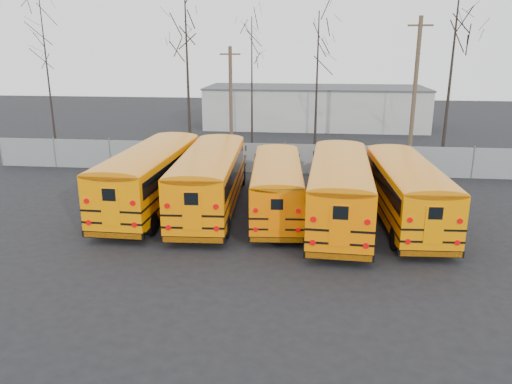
# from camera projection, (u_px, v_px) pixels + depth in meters

# --- Properties ---
(ground) EXTENTS (120.00, 120.00, 0.00)m
(ground) POSITION_uv_depth(u_px,v_px,m) (269.00, 241.00, 21.82)
(ground) COLOR black
(ground) RESTS_ON ground
(fence) EXTENTS (40.00, 0.04, 2.00)m
(fence) POSITION_uv_depth(u_px,v_px,m) (284.00, 159.00, 32.97)
(fence) COLOR gray
(fence) RESTS_ON ground
(distant_building) EXTENTS (22.00, 8.00, 4.00)m
(distant_building) POSITION_uv_depth(u_px,v_px,m) (315.00, 107.00, 51.54)
(distant_building) COLOR #B5B5B0
(distant_building) RESTS_ON ground
(bus_a) EXTENTS (2.99, 11.83, 3.29)m
(bus_a) POSITION_uv_depth(u_px,v_px,m) (152.00, 172.00, 25.65)
(bus_a) COLOR black
(bus_a) RESTS_ON ground
(bus_b) EXTENTS (3.27, 11.77, 3.26)m
(bus_b) POSITION_uv_depth(u_px,v_px,m) (210.00, 175.00, 25.17)
(bus_b) COLOR black
(bus_b) RESTS_ON ground
(bus_c) EXTENTS (3.05, 10.34, 2.86)m
(bus_c) POSITION_uv_depth(u_px,v_px,m) (277.00, 182.00, 24.76)
(bus_c) COLOR black
(bus_c) RESTS_ON ground
(bus_d) EXTENTS (3.18, 11.71, 3.25)m
(bus_d) POSITION_uv_depth(u_px,v_px,m) (340.00, 185.00, 23.46)
(bus_d) COLOR black
(bus_d) RESTS_ON ground
(bus_e) EXTENTS (3.04, 11.00, 3.05)m
(bus_e) POSITION_uv_depth(u_px,v_px,m) (406.00, 187.00, 23.57)
(bus_e) COLOR black
(bus_e) RESTS_ON ground
(utility_pole_left) EXTENTS (1.45, 0.29, 8.14)m
(utility_pole_left) POSITION_uv_depth(u_px,v_px,m) (231.00, 103.00, 35.78)
(utility_pole_left) COLOR #4F392C
(utility_pole_left) RESTS_ON ground
(utility_pole_right) EXTENTS (1.83, 0.42, 10.28)m
(utility_pole_right) POSITION_uv_depth(u_px,v_px,m) (415.00, 85.00, 37.62)
(utility_pole_right) COLOR brown
(utility_pole_right) RESTS_ON ground
(tree_0) EXTENTS (0.26, 0.26, 11.53)m
(tree_0) POSITION_uv_depth(u_px,v_px,m) (48.00, 78.00, 38.57)
(tree_0) COLOR black
(tree_0) RESTS_ON ground
(tree_1) EXTENTS (0.26, 0.26, 11.53)m
(tree_1) POSITION_uv_depth(u_px,v_px,m) (188.00, 81.00, 35.32)
(tree_1) COLOR black
(tree_1) RESTS_ON ground
(tree_2) EXTENTS (0.26, 0.26, 10.16)m
(tree_2) POSITION_uv_depth(u_px,v_px,m) (252.00, 89.00, 36.89)
(tree_2) COLOR black
(tree_2) RESTS_ON ground
(tree_3) EXTENTS (0.26, 0.26, 10.52)m
(tree_3) POSITION_uv_depth(u_px,v_px,m) (317.00, 87.00, 36.18)
(tree_3) COLOR black
(tree_3) RESTS_ON ground
(tree_4) EXTENTS (0.26, 0.26, 11.85)m
(tree_4) POSITION_uv_depth(u_px,v_px,m) (450.00, 81.00, 32.82)
(tree_4) COLOR black
(tree_4) RESTS_ON ground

